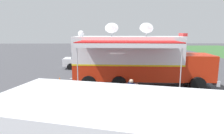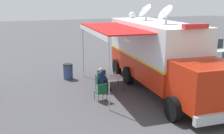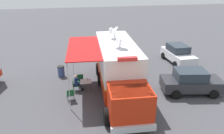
% 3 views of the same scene
% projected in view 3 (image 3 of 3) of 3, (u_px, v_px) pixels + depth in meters
% --- Properties ---
extents(ground_plane, '(100.00, 100.00, 0.00)m').
position_uv_depth(ground_plane, '(117.00, 87.00, 16.62)').
color(ground_plane, '#47474C').
extents(lot_stripe, '(0.51, 4.79, 0.01)m').
position_uv_depth(lot_stripe, '(136.00, 73.00, 18.96)').
color(lot_stripe, silver).
rests_on(lot_stripe, ground).
extents(command_truck, '(5.31, 9.66, 4.53)m').
position_uv_depth(command_truck, '(118.00, 67.00, 15.19)').
color(command_truck, red).
rests_on(command_truck, ground).
extents(folding_table, '(0.86, 0.86, 0.73)m').
position_uv_depth(folding_table, '(86.00, 82.00, 15.88)').
color(folding_table, silver).
rests_on(folding_table, ground).
extents(water_bottle, '(0.07, 0.07, 0.22)m').
position_uv_depth(water_bottle, '(87.00, 79.00, 15.95)').
color(water_bottle, silver).
rests_on(water_bottle, folding_table).
extents(folding_chair_at_table, '(0.52, 0.52, 0.87)m').
position_uv_depth(folding_chair_at_table, '(75.00, 84.00, 15.88)').
color(folding_chair_at_table, '#19562D').
rests_on(folding_chair_at_table, ground).
extents(folding_chair_beside_table, '(0.52, 0.52, 0.87)m').
position_uv_depth(folding_chair_beside_table, '(80.00, 79.00, 16.64)').
color(folding_chair_beside_table, '#19562D').
rests_on(folding_chair_beside_table, ground).
extents(folding_chair_spare_by_truck, '(0.53, 0.53, 0.87)m').
position_uv_depth(folding_chair_spare_by_truck, '(70.00, 94.00, 14.55)').
color(folding_chair_spare_by_truck, '#19562D').
rests_on(folding_chair_spare_by_truck, ground).
extents(seated_responder, '(0.68, 0.58, 1.25)m').
position_uv_depth(seated_responder, '(77.00, 82.00, 15.85)').
color(seated_responder, navy).
rests_on(seated_responder, ground).
extents(trash_bin, '(0.57, 0.57, 0.91)m').
position_uv_depth(trash_bin, '(61.00, 71.00, 18.22)').
color(trash_bin, '#384C7F').
rests_on(trash_bin, ground).
extents(traffic_cone, '(0.36, 0.36, 0.58)m').
position_uv_depth(traffic_cone, '(110.00, 61.00, 20.99)').
color(traffic_cone, black).
rests_on(traffic_cone, ground).
extents(car_behind_truck, '(4.47, 2.61, 1.76)m').
position_uv_depth(car_behind_truck, '(191.00, 81.00, 15.49)').
color(car_behind_truck, '#2D2D33').
rests_on(car_behind_truck, ground).
extents(car_far_corner, '(2.03, 4.21, 1.76)m').
position_uv_depth(car_far_corner, '(178.00, 54.00, 21.17)').
color(car_far_corner, silver).
rests_on(car_far_corner, ground).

